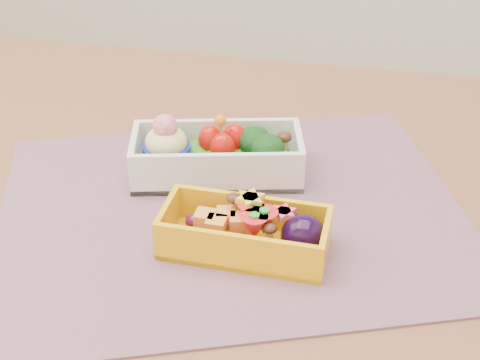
% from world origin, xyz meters
% --- Properties ---
extents(table, '(1.20, 0.80, 0.75)m').
position_xyz_m(table, '(0.00, 0.00, 0.65)').
color(table, brown).
rests_on(table, ground).
extents(placemat, '(0.58, 0.52, 0.00)m').
position_xyz_m(placemat, '(0.01, -0.01, 0.75)').
color(placemat, '#885E68').
rests_on(placemat, table).
extents(bento_white, '(0.20, 0.13, 0.08)m').
position_xyz_m(bento_white, '(-0.03, 0.06, 0.78)').
color(bento_white, silver).
rests_on(bento_white, placemat).
extents(bento_yellow, '(0.16, 0.07, 0.05)m').
position_xyz_m(bento_yellow, '(0.04, -0.06, 0.78)').
color(bento_yellow, '#F3AE0C').
rests_on(bento_yellow, placemat).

